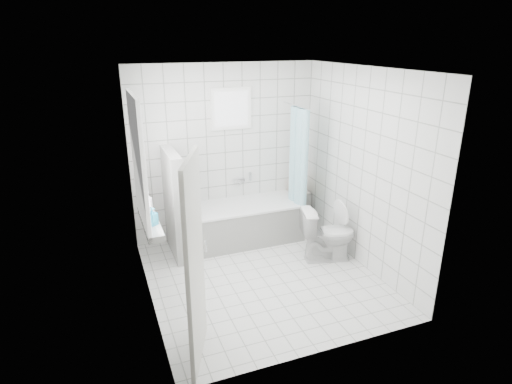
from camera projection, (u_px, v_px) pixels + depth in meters
name	position (u px, v px, depth m)	size (l,w,h in m)	color
ground	(262.00, 277.00, 5.52)	(3.00, 3.00, 0.00)	white
ceiling	(263.00, 69.00, 4.64)	(3.00, 3.00, 0.00)	white
wall_back	(225.00, 152.00, 6.40)	(2.80, 0.02, 2.60)	white
wall_front	(326.00, 232.00, 3.76)	(2.80, 0.02, 2.60)	white
wall_left	(142.00, 197.00, 4.61)	(0.02, 3.00, 2.60)	white
wall_right	(362.00, 170.00, 5.56)	(0.02, 3.00, 2.60)	white
window_left	(141.00, 163.00, 4.78)	(0.01, 0.90, 1.40)	white
window_back	(232.00, 109.00, 6.17)	(0.50, 0.01, 0.50)	white
window_sill	(150.00, 222.00, 5.05)	(0.18, 1.02, 0.08)	white
door	(195.00, 264.00, 3.84)	(0.04, 0.80, 2.00)	silver
bathtub	(240.00, 223.00, 6.44)	(1.83, 0.77, 0.58)	white
partition_wall	(174.00, 204.00, 5.91)	(0.15, 0.85, 1.50)	white
tiled_ledge	(297.00, 208.00, 7.04)	(0.40, 0.24, 0.55)	white
toilet	(328.00, 234.00, 5.87)	(0.42, 0.73, 0.75)	white
curtain_rod	(296.00, 106.00, 6.13)	(0.02, 0.02, 0.80)	silver
shower_curtain	(298.00, 168.00, 6.32)	(0.14, 0.48, 1.78)	#41ACBF
tub_faucet	(239.00, 180.00, 6.58)	(0.18, 0.06, 0.06)	silver
sill_bottles	(149.00, 208.00, 5.05)	(0.17, 0.61, 0.30)	#2CA4CA
ledge_bottles	(298.00, 187.00, 6.87)	(0.20, 0.17, 0.27)	red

